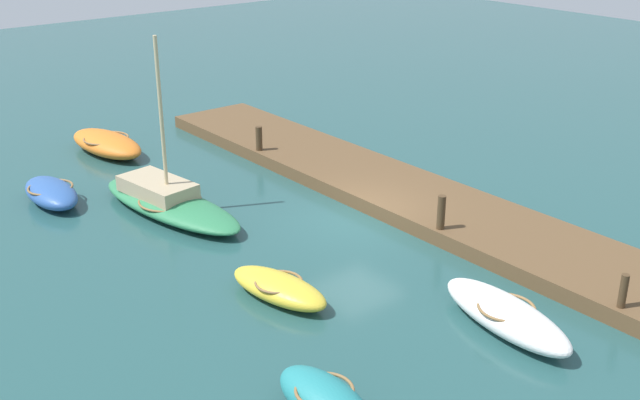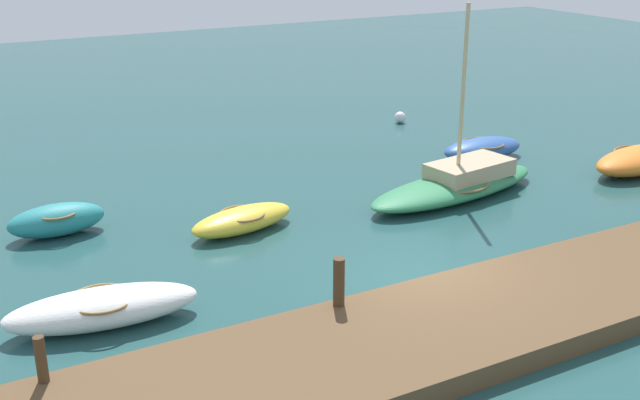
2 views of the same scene
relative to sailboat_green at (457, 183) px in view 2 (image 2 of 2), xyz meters
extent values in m
plane|color=#234C4C|center=(-4.31, -4.23, -0.41)|extent=(84.00, 84.00, 0.00)
cube|color=brown|center=(-4.31, -6.58, -0.18)|extent=(25.07, 3.51, 0.46)
ellipsoid|color=#2D7A4C|center=(-0.12, -0.02, -0.11)|extent=(6.57, 2.83, 0.61)
torus|color=olive|center=(-0.12, -0.02, 0.06)|extent=(2.27, 2.27, 0.07)
cube|color=tan|center=(0.49, 0.07, 0.33)|extent=(2.82, 1.74, 0.50)
cylinder|color=#C6B284|center=(-0.01, 0.00, 2.66)|extent=(0.12, 0.12, 5.17)
ellipsoid|color=white|center=(-11.24, -2.76, -0.03)|extent=(4.05, 1.82, 0.77)
torus|color=olive|center=(-11.24, -2.76, 0.18)|extent=(1.55, 1.55, 0.07)
ellipsoid|color=teal|center=(-11.09, 2.62, 0.01)|extent=(2.50, 1.15, 0.84)
torus|color=olive|center=(-11.09, 2.62, 0.24)|extent=(1.21, 1.21, 0.07)
ellipsoid|color=gold|center=(-6.73, 0.53, -0.10)|extent=(3.18, 1.69, 0.63)
torus|color=olive|center=(-6.73, 0.53, 0.08)|extent=(1.44, 1.44, 0.07)
ellipsoid|color=#2D569E|center=(3.12, 2.60, -0.05)|extent=(3.09, 1.48, 0.73)
torus|color=olive|center=(3.12, 2.60, 0.15)|extent=(1.50, 1.50, 0.07)
cylinder|color=#47331E|center=(-12.80, -5.08, 0.48)|extent=(0.19, 0.19, 0.86)
cylinder|color=#47331E|center=(-7.01, -5.08, 0.56)|extent=(0.24, 0.24, 1.03)
sphere|color=silver|center=(3.44, 8.07, -0.19)|extent=(0.45, 0.45, 0.45)
camera|label=1|loc=(-20.75, 10.54, 9.36)|focal=43.41mm
camera|label=2|loc=(-14.15, -17.34, 7.52)|focal=43.85mm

